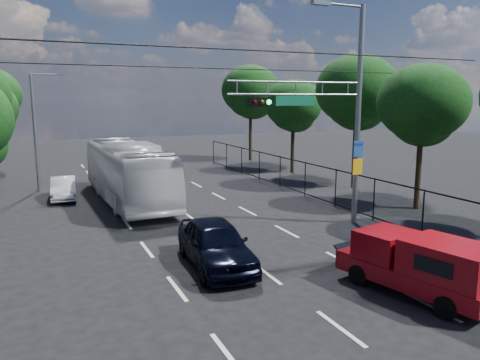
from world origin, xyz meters
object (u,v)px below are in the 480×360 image
red_pickup (419,264)px  white_bus (128,172)px  white_van (63,188)px  navy_hatchback (216,244)px  signal_mast (335,107)px

red_pickup → white_bus: 16.95m
white_bus → white_van: size_ratio=3.14×
navy_hatchback → white_van: navy_hatchback is taller
signal_mast → white_bus: bearing=129.3°
signal_mast → white_van: signal_mast is taller
navy_hatchback → white_van: (-3.99, 13.52, -0.18)m
red_pickup → white_bus: size_ratio=0.42×
signal_mast → white_van: size_ratio=2.55×
red_pickup → navy_hatchback: (-4.50, 4.51, -0.14)m
red_pickup → navy_hatchback: 6.37m
signal_mast → navy_hatchback: bearing=-157.6°
red_pickup → white_bus: bearing=108.0°
red_pickup → white_van: (-8.49, 18.03, -0.32)m
navy_hatchback → white_bus: size_ratio=0.40×
white_bus → white_van: (-3.25, 1.92, -1.01)m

